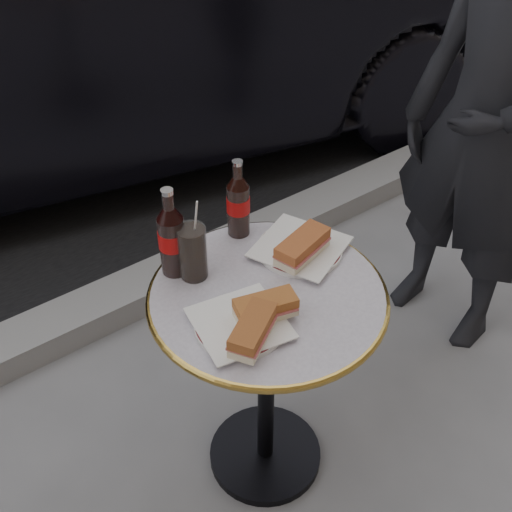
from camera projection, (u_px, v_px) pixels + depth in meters
ground at (265, 456)px, 2.10m from camera, size 80.00×80.00×0.00m
curb at (132, 295)px, 2.63m from camera, size 40.00×0.20×0.12m
bistro_table at (266, 384)px, 1.87m from camera, size 0.62×0.62×0.73m
plate_left at (240, 325)px, 1.54m from camera, size 0.28×0.28×0.01m
plate_right at (300, 249)px, 1.76m from camera, size 0.28×0.28×0.01m
sandwich_left_a at (253, 331)px, 1.48m from camera, size 0.17×0.14×0.05m
sandwich_left_b at (266, 308)px, 1.54m from camera, size 0.16×0.11×0.05m
sandwich_right at (302, 248)px, 1.71m from camera, size 0.18×0.12×0.06m
cola_bottle_left at (171, 232)px, 1.62m from camera, size 0.09×0.09×0.26m
cola_bottle_right at (238, 198)px, 1.75m from camera, size 0.08×0.08×0.24m
cola_glass at (193, 252)px, 1.64m from camera, size 0.10×0.10×0.16m
parked_car at (121, 8)px, 3.23m from camera, size 2.50×4.80×1.50m
pedestrian at (488, 132)px, 2.08m from camera, size 0.47×0.65×1.66m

